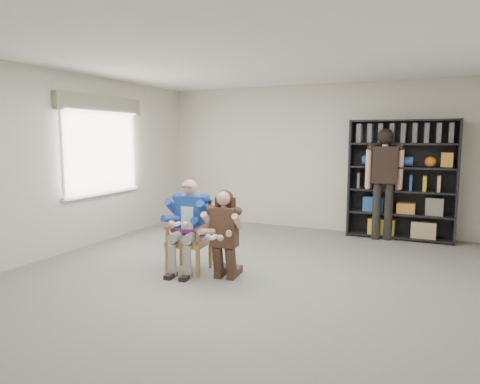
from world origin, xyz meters
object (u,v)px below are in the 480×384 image
at_px(seated_man, 189,225).
at_px(bookshelf, 401,180).
at_px(standing_man, 384,185).
at_px(armchair, 189,236).
at_px(kneeling_woman, 224,235).

height_order(seated_man, bookshelf, bookshelf).
distance_m(seated_man, standing_man, 3.67).
distance_m(bookshelf, standing_man, 0.35).
bearing_deg(seated_man, armchair, -95.88).
distance_m(seated_man, bookshelf, 4.00).
relative_size(armchair, kneeling_woman, 0.84).
bearing_deg(kneeling_woman, standing_man, 56.79).
bearing_deg(armchair, seated_man, 84.12).
distance_m(kneeling_woman, standing_man, 3.48).
bearing_deg(armchair, standing_man, 47.82).
relative_size(armchair, bookshelf, 0.46).
height_order(armchair, standing_man, standing_man).
bearing_deg(armchair, bookshelf, 46.34).
height_order(bookshelf, standing_man, bookshelf).
relative_size(bookshelf, standing_man, 1.09).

